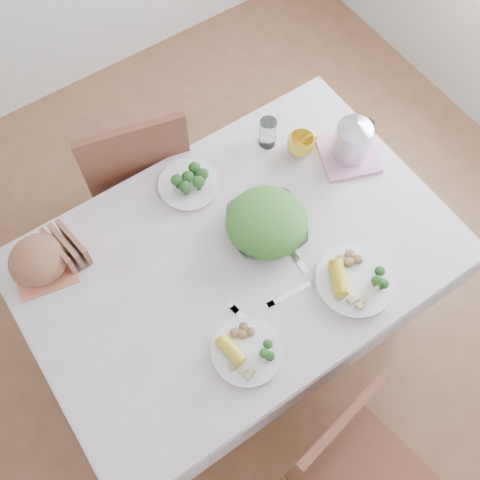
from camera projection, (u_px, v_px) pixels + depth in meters
floor at (239, 324)px, 2.66m from camera, size 3.60×3.60×0.00m
dining_table at (239, 295)px, 2.33m from camera, size 1.40×0.90×0.75m
tablecloth at (239, 255)px, 1.99m from camera, size 1.50×1.00×0.01m
chair_near at (364, 479)px, 1.92m from camera, size 0.46×0.46×0.88m
chair_far at (137, 167)px, 2.51m from camera, size 0.53×0.53×0.97m
salad_bowl at (266, 226)px, 2.00m from camera, size 0.34×0.34×0.07m
dinner_plate_left at (247, 352)px, 1.81m from camera, size 0.28×0.28×0.02m
dinner_plate_right at (355, 281)px, 1.92m from camera, size 0.39×0.39×0.02m
broccoli_plate at (189, 185)px, 2.10m from camera, size 0.25×0.25×0.02m
napkin at (44, 267)px, 1.96m from camera, size 0.24×0.24×0.00m
bread_loaf at (39, 261)px, 1.91m from camera, size 0.21×0.19×0.12m
yellow_mug at (301, 144)px, 2.15m from camera, size 0.13×0.13×0.08m
glass_tumbler at (268, 133)px, 2.15m from camera, size 0.08×0.08×0.13m
pink_tray at (348, 154)px, 2.17m from camera, size 0.28×0.28×0.02m
electric_kettle at (353, 136)px, 2.07m from camera, size 0.15×0.15×0.19m
fork_left at (250, 325)px, 1.86m from camera, size 0.05×0.18×0.00m
fork_right at (292, 252)px, 1.98m from camera, size 0.03×0.18×0.00m
knife at (289, 294)px, 1.91m from camera, size 0.17×0.04×0.00m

